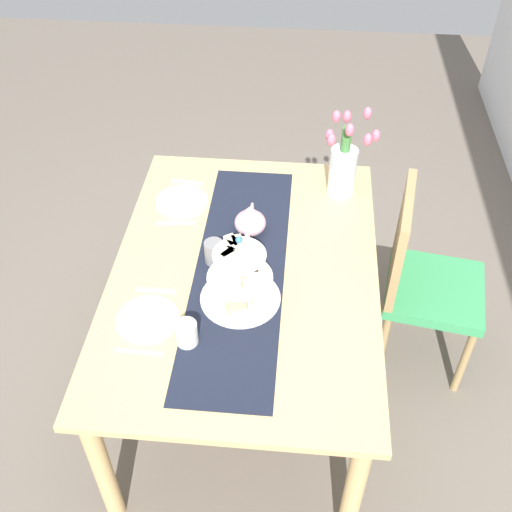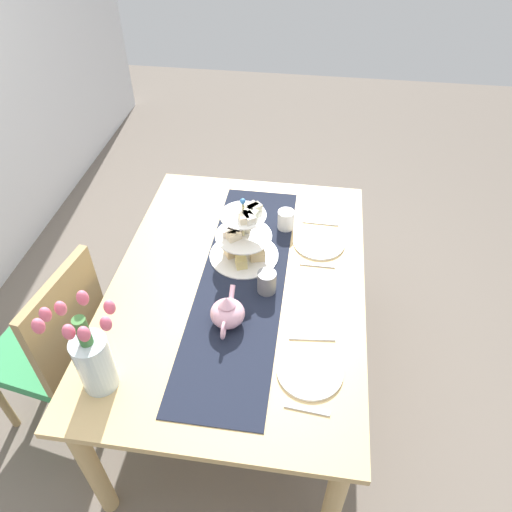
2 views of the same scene
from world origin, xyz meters
name	(u,v)px [view 2 (image 2 of 2)]	position (x,y,z in m)	size (l,w,h in m)	color
ground_plane	(242,380)	(0.00, 0.00, 0.00)	(8.00, 8.00, 0.00)	#6B6056
dining_table	(239,297)	(0.00, 0.00, 0.63)	(1.49, 1.04, 0.73)	tan
chair_left	(55,343)	(-0.25, 0.75, 0.50)	(0.48, 0.48, 0.91)	#9C8254
table_runner	(242,282)	(0.00, -0.02, 0.73)	(1.29, 0.35, 0.00)	black
tiered_cake_stand	(244,238)	(0.16, 0.00, 0.83)	(0.30, 0.30, 0.30)	beige
teapot	(227,313)	(-0.22, 0.00, 0.79)	(0.24, 0.13, 0.14)	#E5A8BC
tulip_vase	(92,356)	(-0.54, 0.38, 0.88)	(0.17, 0.23, 0.39)	silver
dinner_plate_left	(310,371)	(-0.40, -0.32, 0.73)	(0.23, 0.23, 0.01)	white
fork_left	(307,409)	(-0.54, -0.32, 0.73)	(0.02, 0.15, 0.01)	silver
knife_left	(312,338)	(-0.25, -0.32, 0.73)	(0.01, 0.17, 0.01)	silver
dinner_plate_right	(319,243)	(0.29, -0.32, 0.73)	(0.23, 0.23, 0.01)	white
fork_right	(317,265)	(0.14, -0.32, 0.73)	(0.02, 0.15, 0.01)	silver
knife_right	(320,223)	(0.43, -0.32, 0.73)	(0.01, 0.17, 0.01)	silver
mug_grey	(267,282)	(-0.04, -0.12, 0.78)	(0.08, 0.08, 0.10)	slate
mug_white_text	(286,220)	(0.38, -0.16, 0.77)	(0.08, 0.08, 0.10)	white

